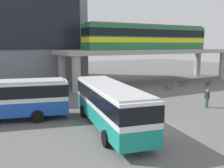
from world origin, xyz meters
TOP-DOWN VIEW (x-y plane):
  - ground_plane at (0.00, 10.00)m, footprint 120.00×120.00m
  - elevated_platform at (13.51, 18.44)m, footprint 29.45×7.27m
  - train at (13.02, 18.44)m, footprint 21.23×2.96m
  - bus_main at (-2.87, 1.34)m, footprint 4.48×11.32m
  - bicycle_blue at (18.59, 11.24)m, footprint 1.72×0.62m
  - bicycle_orange at (11.40, 11.54)m, footprint 1.76×0.44m
  - bicycle_red at (3.66, 11.50)m, footprint 1.73×0.57m
  - bicycle_green at (15.79, 13.46)m, footprint 1.79×0.26m
  - pedestrian_by_bike_rack at (8.30, 2.41)m, footprint 0.32×0.41m

SIDE VIEW (x-z plane):
  - ground_plane at x=0.00m, z-range 0.00..0.00m
  - bicycle_blue at x=18.59m, z-range -0.16..0.88m
  - bicycle_orange at x=11.40m, z-range -0.16..0.88m
  - bicycle_red at x=3.66m, z-range -0.16..0.88m
  - bicycle_green at x=15.79m, z-range -0.16..0.88m
  - pedestrian_by_bike_rack at x=8.30m, z-range -0.05..1.72m
  - bus_main at x=-2.87m, z-range 0.38..3.60m
  - elevated_platform at x=13.51m, z-range 1.92..7.14m
  - train at x=13.02m, z-range 5.27..9.11m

